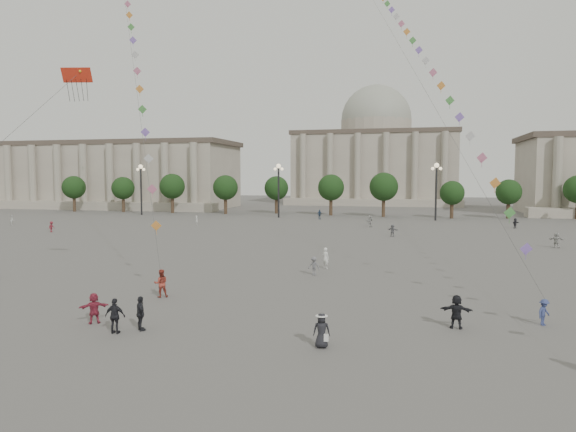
# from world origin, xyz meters

# --- Properties ---
(ground) EXTENTS (360.00, 360.00, 0.00)m
(ground) POSITION_xyz_m (0.00, 0.00, 0.00)
(ground) COLOR #5A5755
(ground) RESTS_ON ground
(hall_west) EXTENTS (84.00, 26.22, 17.20)m
(hall_west) POSITION_xyz_m (-75.00, 93.89, 8.43)
(hall_west) COLOR gray
(hall_west) RESTS_ON ground
(hall_central) EXTENTS (48.30, 34.30, 35.50)m
(hall_central) POSITION_xyz_m (0.00, 129.22, 14.23)
(hall_central) COLOR gray
(hall_central) RESTS_ON ground
(tree_row) EXTENTS (137.12, 5.12, 8.00)m
(tree_row) POSITION_xyz_m (0.00, 78.00, 5.39)
(tree_row) COLOR #392B1C
(tree_row) RESTS_ON ground
(lamp_post_far_west) EXTENTS (2.00, 0.90, 10.65)m
(lamp_post_far_west) POSITION_xyz_m (-45.00, 70.00, 7.35)
(lamp_post_far_west) COLOR #262628
(lamp_post_far_west) RESTS_ON ground
(lamp_post_mid_west) EXTENTS (2.00, 0.90, 10.65)m
(lamp_post_mid_west) POSITION_xyz_m (-15.00, 70.00, 7.35)
(lamp_post_mid_west) COLOR #262628
(lamp_post_mid_west) RESTS_ON ground
(lamp_post_mid_east) EXTENTS (2.00, 0.90, 10.65)m
(lamp_post_mid_east) POSITION_xyz_m (15.00, 70.00, 7.35)
(lamp_post_mid_east) COLOR #262628
(lamp_post_mid_east) RESTS_ON ground
(person_crowd_0) EXTENTS (1.09, 1.10, 1.86)m
(person_crowd_0) POSITION_xyz_m (-6.42, 68.00, 0.93)
(person_crowd_0) COLOR navy
(person_crowd_0) RESTS_ON ground
(person_crowd_1) EXTENTS (1.05, 1.06, 1.73)m
(person_crowd_1) POSITION_xyz_m (-54.56, 44.31, 0.87)
(person_crowd_1) COLOR silver
(person_crowd_1) RESTS_ON ground
(person_crowd_2) EXTENTS (0.70, 1.09, 1.60)m
(person_crowd_2) POSITION_xyz_m (-40.96, 36.66, 0.80)
(person_crowd_2) COLOR maroon
(person_crowd_2) RESTS_ON ground
(person_crowd_3) EXTENTS (1.74, 0.63, 1.85)m
(person_crowd_3) POSITION_xyz_m (12.79, 0.35, 0.93)
(person_crowd_3) COLOR black
(person_crowd_3) RESTS_ON ground
(person_crowd_4) EXTENTS (1.40, 1.83, 1.93)m
(person_crowd_4) POSITION_xyz_m (4.04, 55.31, 0.96)
(person_crowd_4) COLOR #B6B6B2
(person_crowd_4) RESTS_ON ground
(person_crowd_6) EXTENTS (1.08, 0.72, 1.56)m
(person_crowd_6) POSITION_xyz_m (2.56, 13.30, 0.78)
(person_crowd_6) COLOR slate
(person_crowd_6) RESTS_ON ground
(person_crowd_7) EXTENTS (1.76, 1.11, 1.81)m
(person_crowd_7) POSITION_xyz_m (26.76, 35.71, 0.90)
(person_crowd_7) COLOR #ADADA9
(person_crowd_7) RESTS_ON ground
(person_crowd_9) EXTENTS (1.40, 1.37, 1.60)m
(person_crowd_9) POSITION_xyz_m (26.59, 58.41, 0.80)
(person_crowd_9) COLOR #222227
(person_crowd_9) RESTS_ON ground
(person_crowd_10) EXTENTS (0.64, 0.67, 1.55)m
(person_crowd_10) POSITION_xyz_m (-24.80, 52.31, 0.77)
(person_crowd_10) COLOR silver
(person_crowd_10) RESTS_ON ground
(person_crowd_12) EXTENTS (1.61, 1.19, 1.69)m
(person_crowd_12) POSITION_xyz_m (8.06, 42.70, 0.84)
(person_crowd_12) COLOR slate
(person_crowd_12) RESTS_ON ground
(person_crowd_13) EXTENTS (0.82, 0.74, 1.88)m
(person_crowd_13) POSITION_xyz_m (3.00, 16.64, 0.94)
(person_crowd_13) COLOR white
(person_crowd_13) RESTS_ON ground
(tourist_1) EXTENTS (1.08, 1.10, 1.86)m
(tourist_1) POSITION_xyz_m (-3.68, -3.96, 0.93)
(tourist_1) COLOR black
(tourist_1) RESTS_ON ground
(tourist_2) EXTENTS (1.59, 1.40, 1.74)m
(tourist_2) POSITION_xyz_m (-6.92, -3.34, 0.87)
(tourist_2) COLOR #9D2A40
(tourist_2) RESTS_ON ground
(tourist_4) EXTENTS (1.13, 0.54, 1.87)m
(tourist_4) POSITION_xyz_m (-4.73, -4.73, 0.94)
(tourist_4) COLOR black
(tourist_4) RESTS_ON ground
(kite_flyer_0) EXTENTS (1.17, 1.10, 1.92)m
(kite_flyer_0) POSITION_xyz_m (-6.20, 3.26, 0.96)
(kite_flyer_0) COLOR #9B372A
(kite_flyer_0) RESTS_ON ground
(kite_flyer_1) EXTENTS (1.04, 1.08, 1.48)m
(kite_flyer_1) POSITION_xyz_m (17.57, 2.05, 0.74)
(kite_flyer_1) COLOR navy
(kite_flyer_1) RESTS_ON ground
(hat_person) EXTENTS (0.91, 0.68, 1.69)m
(hat_person) POSITION_xyz_m (6.19, -4.43, 0.88)
(hat_person) COLOR black
(hat_person) RESTS_ON ground
(dragon_kite) EXTENTS (4.85, 6.66, 20.15)m
(dragon_kite) POSITION_xyz_m (-13.94, 5.40, 14.86)
(dragon_kite) COLOR red
(dragon_kite) RESTS_ON ground
(kite_train_west) EXTENTS (27.90, 40.77, 67.62)m
(kite_train_west) POSITION_xyz_m (-21.01, 25.36, 26.19)
(kite_train_west) COLOR #3F3F3F
(kite_train_west) RESTS_ON ground
(kite_train_mid) EXTENTS (19.07, 60.82, 79.84)m
(kite_train_mid) POSITION_xyz_m (7.82, 34.27, 26.80)
(kite_train_mid) COLOR #3F3F3F
(kite_train_mid) RESTS_ON ground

